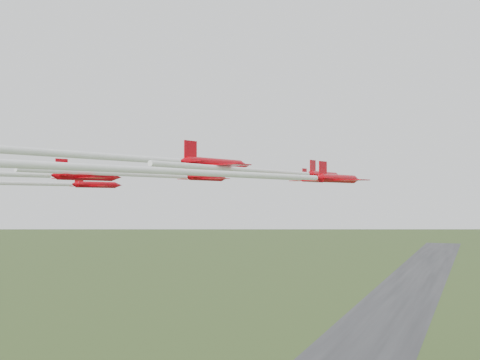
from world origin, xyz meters
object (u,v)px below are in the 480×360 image
at_px(jet_lead, 285,178).
at_px(jet_row2_right, 295,173).
at_px(jet_row2_left, 174,176).
at_px(jet_row4_right, 117,157).
at_px(jet_row3_right, 240,174).
at_px(jet_row3_mid, 120,168).
at_px(jet_row3_left, 8,183).

xyz_separation_m(jet_lead, jet_row2_right, (7.67, -19.99, 0.02)).
bearing_deg(jet_row2_left, jet_row4_right, -58.38).
relative_size(jet_row3_right, jet_row4_right, 1.11).
bearing_deg(jet_row3_right, jet_row3_mid, 172.09).
bearing_deg(jet_row2_right, jet_row2_left, 171.23).
relative_size(jet_lead, jet_row2_right, 1.04).
distance_m(jet_row2_right, jet_row3_mid, 23.57).
bearing_deg(jet_row3_right, jet_row4_right, -132.28).
relative_size(jet_row2_left, jet_row3_mid, 0.68).
relative_size(jet_row3_left, jet_row4_right, 1.00).
bearing_deg(jet_row2_left, jet_lead, 48.74).
height_order(jet_row2_left, jet_row3_left, jet_row2_left).
height_order(jet_row3_left, jet_row3_right, jet_row3_right).
bearing_deg(jet_row4_right, jet_row3_mid, 137.28).
relative_size(jet_row3_left, jet_row3_mid, 0.91).
height_order(jet_row3_mid, jet_row4_right, jet_row4_right).
height_order(jet_row2_right, jet_row3_left, jet_row2_right).
bearing_deg(jet_row3_left, jet_row2_right, 31.11).
bearing_deg(jet_row2_left, jet_row3_left, -115.35).
relative_size(jet_row2_right, jet_row4_right, 0.75).
relative_size(jet_row2_left, jet_row4_right, 0.75).
bearing_deg(jet_row2_left, jet_row3_mid, -67.29).
xyz_separation_m(jet_lead, jet_row4_right, (-1.20, -50.05, 0.61)).
bearing_deg(jet_lead, jet_row2_right, -57.17).
relative_size(jet_lead, jet_row3_left, 0.77).
relative_size(jet_row2_left, jet_row3_left, 0.75).
distance_m(jet_lead, jet_row3_mid, 36.31).
bearing_deg(jet_row4_right, jet_row3_right, 46.18).
height_order(jet_row2_left, jet_row3_right, jet_row2_left).
relative_size(jet_lead, jet_row3_mid, 0.70).
xyz_separation_m(jet_lead, jet_row3_right, (9.13, -43.90, -0.97)).
xyz_separation_m(jet_row3_right, jet_row4_right, (-10.33, -6.15, 1.59)).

